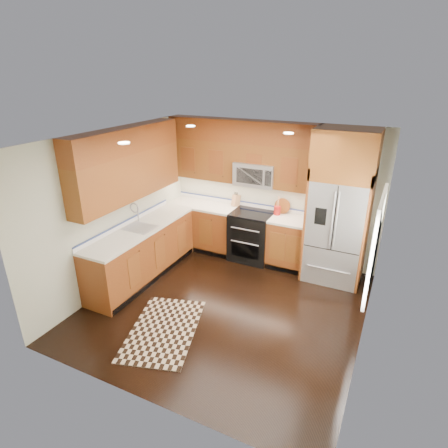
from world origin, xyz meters
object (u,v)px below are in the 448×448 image
at_px(range, 251,236).
at_px(rug, 164,329).
at_px(utensil_crock, 277,209).
at_px(knife_block, 236,200).
at_px(refrigerator, 339,208).

height_order(range, rug, range).
distance_m(range, utensil_crock, 0.75).
distance_m(knife_block, utensil_crock, 0.89).
height_order(refrigerator, knife_block, refrigerator).
bearing_deg(range, utensil_crock, 16.89).
xyz_separation_m(refrigerator, utensil_crock, (-1.11, 0.17, -0.24)).
distance_m(rug, knife_block, 3.00).
distance_m(rug, utensil_crock, 2.99).
xyz_separation_m(range, utensil_crock, (0.44, 0.13, 0.59)).
bearing_deg(refrigerator, range, 178.60).
bearing_deg(rug, refrigerator, 37.18).
xyz_separation_m(rug, knife_block, (-0.15, 2.80, 1.05)).
distance_m(range, knife_block, 0.77).
xyz_separation_m(range, refrigerator, (1.55, -0.04, 0.83)).
relative_size(refrigerator, knife_block, 9.31).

